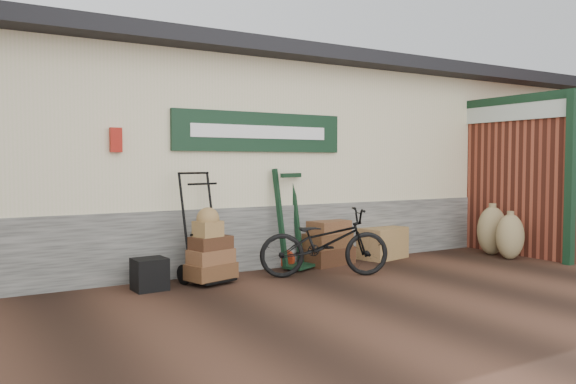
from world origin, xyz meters
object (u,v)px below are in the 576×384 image
object	(u,v)px
porter_trolley	(203,226)
bicycle	(324,239)
green_barrow	(291,219)
wicker_hamper	(382,243)
black_trunk	(150,274)
suitcase_stack	(327,242)

from	to	relation	value
porter_trolley	bicycle	bearing A→B (deg)	-34.00
porter_trolley	green_barrow	world-z (taller)	porter_trolley
porter_trolley	wicker_hamper	xyz separation A→B (m)	(3.12, 0.21, -0.47)
green_barrow	wicker_hamper	xyz separation A→B (m)	(1.69, -0.00, -0.47)
black_trunk	wicker_hamper	bearing A→B (deg)	4.81
suitcase_stack	green_barrow	bearing A→B (deg)	180.00
suitcase_stack	bicycle	bearing A→B (deg)	-127.16
porter_trolley	suitcase_stack	bearing A→B (deg)	-10.03
green_barrow	black_trunk	world-z (taller)	green_barrow
green_barrow	wicker_hamper	distance (m)	1.75
green_barrow	suitcase_stack	bearing A→B (deg)	-24.44
suitcase_stack	bicycle	xyz separation A→B (m)	(-0.54, -0.71, 0.17)
green_barrow	bicycle	bearing A→B (deg)	-106.87
porter_trolley	green_barrow	distance (m)	1.45
suitcase_stack	bicycle	distance (m)	0.91
bicycle	green_barrow	bearing A→B (deg)	30.01
green_barrow	black_trunk	xyz separation A→B (m)	(-2.16, -0.32, -0.52)
porter_trolley	black_trunk	size ratio (longest dim) A/B	3.73
green_barrow	bicycle	size ratio (longest dim) A/B	0.82
suitcase_stack	black_trunk	xyz separation A→B (m)	(-2.80, -0.32, -0.14)
green_barrow	bicycle	distance (m)	0.75
porter_trolley	black_trunk	bearing A→B (deg)	172.94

